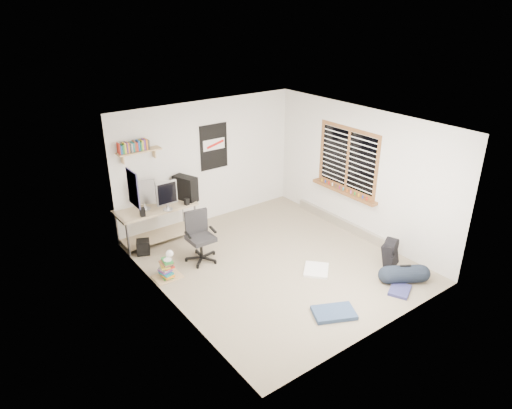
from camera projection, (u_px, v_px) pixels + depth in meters
floor at (276, 263)px, 8.04m from camera, size 4.00×4.50×0.01m
ceiling at (279, 123)px, 7.02m from camera, size 4.00×4.50×0.01m
back_wall at (207, 162)px, 9.19m from camera, size 4.00×0.01×2.50m
left_wall at (167, 231)px, 6.45m from camera, size 0.01×4.50×2.50m
right_wall at (360, 173)px, 8.61m from camera, size 0.01×4.50×2.50m
desk at (157, 223)px, 8.66m from camera, size 1.57×0.89×0.68m
monitor_left at (144, 199)px, 8.33m from camera, size 0.42×0.31×0.47m
monitor_right at (167, 200)px, 8.31m from camera, size 0.40×0.10×0.44m
pc_tower at (186, 189)px, 8.77m from camera, size 0.37×0.52×0.49m
keyboard at (157, 211)px, 8.39m from camera, size 0.46×0.28×0.02m
speaker_left at (143, 213)px, 8.13m from camera, size 0.11×0.11×0.18m
speaker_right at (187, 202)px, 8.58m from camera, size 0.09×0.09×0.16m
office_chair at (201, 236)px, 7.93m from camera, size 0.68×0.68×0.91m
wall_shelf at (139, 151)px, 8.11m from camera, size 0.80×0.22×0.24m
poster_back_wall at (214, 147)px, 9.13m from camera, size 0.62×0.03×0.92m
poster_left_wall at (133, 188)px, 7.24m from camera, size 0.02×0.42×0.60m
window at (347, 159)px, 8.72m from camera, size 0.10×1.50×1.26m
baseboard_heater at (342, 223)px, 9.28m from camera, size 0.08×2.50×0.18m
backpack at (390, 254)px, 7.91m from camera, size 0.37×0.33×0.41m
duffel_bag at (404, 275)px, 7.44m from camera, size 0.41×0.41×0.58m
tshirt at (316, 270)px, 7.79m from camera, size 0.62×0.62×0.04m
jeans_a at (334, 313)px, 6.70m from camera, size 0.72×0.62×0.07m
jeans_b at (400, 290)px, 7.23m from camera, size 0.49×0.44×0.05m
book_stack at (167, 269)px, 7.56m from camera, size 0.43×0.36×0.28m
desk_lamp at (167, 258)px, 7.47m from camera, size 0.15×0.23×0.22m
subwoofer at (143, 247)px, 8.28m from camera, size 0.30×0.30×0.26m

